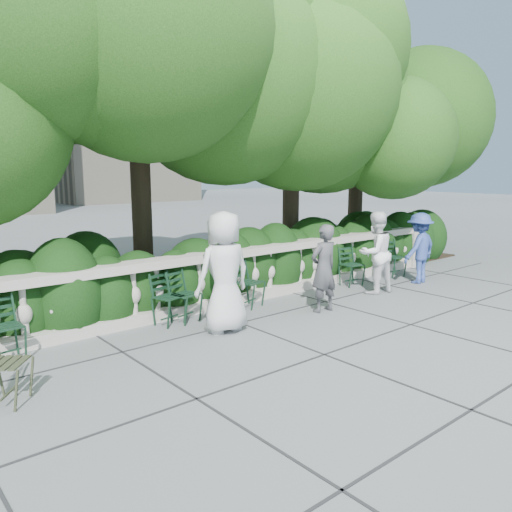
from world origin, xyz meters
TOP-DOWN VIEW (x-y plane):
  - ground at (0.00, 0.00)m, footprint 90.00×90.00m
  - balustrade at (0.00, 1.80)m, footprint 12.00×0.44m
  - shrub_hedge at (0.00, 3.00)m, footprint 15.00×2.60m
  - tree_canopy at (0.69, 3.19)m, footprint 15.04×6.52m
  - chair_a at (-3.74, 1.32)m, footprint 0.48×0.51m
  - chair_b at (-1.08, 1.28)m, footprint 0.56×0.58m
  - chair_c at (-1.36, 1.31)m, footprint 0.54×0.57m
  - chair_d at (0.26, 1.29)m, footprint 0.57×0.59m
  - chair_e at (4.33, 1.16)m, footprint 0.52×0.55m
  - chair_f at (2.87, 1.19)m, footprint 0.51×0.54m
  - chair_weathered at (-3.94, 0.08)m, footprint 0.65×0.64m
  - person_businessman at (-0.92, 0.63)m, footprint 0.91×0.62m
  - person_woman_grey at (1.01, 0.41)m, footprint 0.56×0.38m
  - person_casual_man at (2.75, 0.66)m, footprint 0.85×0.70m
  - person_older_blue at (4.21, 0.60)m, footprint 1.00×0.60m

SIDE VIEW (x-z plane):
  - ground at x=0.00m, z-range 0.00..0.00m
  - shrub_hedge at x=0.00m, z-range -0.85..0.85m
  - chair_a at x=-3.74m, z-range -0.42..0.42m
  - chair_b at x=-1.08m, z-range -0.42..0.42m
  - chair_c at x=-1.36m, z-range -0.42..0.42m
  - chair_d at x=0.26m, z-range -0.42..0.42m
  - chair_e at x=4.33m, z-range -0.42..0.42m
  - chair_f at x=2.87m, z-range -0.42..0.42m
  - chair_weathered at x=-3.94m, z-range -0.42..0.42m
  - balustrade at x=0.00m, z-range -0.01..0.99m
  - person_woman_grey at x=1.01m, z-range 0.00..1.50m
  - person_older_blue at x=4.21m, z-range 0.00..1.51m
  - person_casual_man at x=2.75m, z-range 0.00..1.61m
  - person_businessman at x=-0.92m, z-range 0.00..1.82m
  - tree_canopy at x=0.69m, z-range 0.57..7.35m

